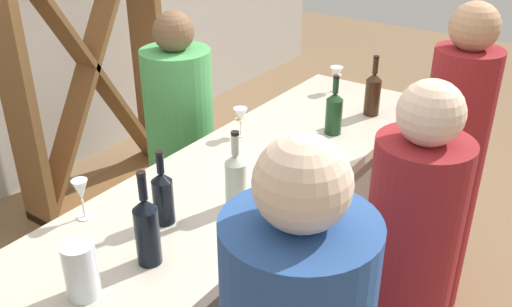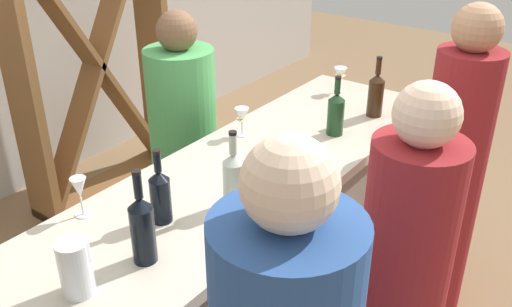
{
  "view_description": "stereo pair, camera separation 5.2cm",
  "coord_description": "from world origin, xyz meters",
  "px_view_note": "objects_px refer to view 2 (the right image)",
  "views": [
    {
      "loc": [
        -1.79,
        -1.27,
        2.11
      ],
      "look_at": [
        0.0,
        0.0,
        0.98
      ],
      "focal_mm": 39.75,
      "sensor_mm": 36.0,
      "label": 1
    },
    {
      "loc": [
        -1.76,
        -1.31,
        2.11
      ],
      "look_at": [
        0.0,
        0.0,
        0.98
      ],
      "focal_mm": 39.75,
      "sensor_mm": 36.0,
      "label": 2
    }
  ],
  "objects_px": {
    "person_left_guest": "(450,178)",
    "person_center_guest": "(399,299)",
    "wine_bottle_second_left_near_black": "(160,195)",
    "wine_bottle_rightmost_amber_brown": "(376,94)",
    "wine_glass_near_right": "(79,189)",
    "water_pitcher": "(75,268)",
    "wine_glass_near_center": "(242,117)",
    "wine_bottle_leftmost_near_black": "(142,228)",
    "wine_glass_near_left": "(340,75)",
    "wine_bottle_second_right_olive_green": "(336,113)",
    "person_server_behind": "(184,150)",
    "wine_bottle_center_clear_pale": "(234,179)",
    "wine_rack": "(95,64)"
  },
  "relations": [
    {
      "from": "wine_bottle_second_right_olive_green",
      "to": "water_pitcher",
      "type": "bearing_deg",
      "value": 177.42
    },
    {
      "from": "person_server_behind",
      "to": "wine_bottle_center_clear_pale",
      "type": "bearing_deg",
      "value": -40.3
    },
    {
      "from": "wine_bottle_second_left_near_black",
      "to": "wine_bottle_second_right_olive_green",
      "type": "xyz_separation_m",
      "value": [
        1.04,
        -0.14,
        0.0
      ]
    },
    {
      "from": "wine_bottle_second_right_olive_green",
      "to": "water_pitcher",
      "type": "height_order",
      "value": "wine_bottle_second_right_olive_green"
    },
    {
      "from": "person_center_guest",
      "to": "wine_glass_near_left",
      "type": "bearing_deg",
      "value": -63.74
    },
    {
      "from": "wine_bottle_second_right_olive_green",
      "to": "wine_bottle_leftmost_near_black",
      "type": "bearing_deg",
      "value": 179.16
    },
    {
      "from": "person_center_guest",
      "to": "person_server_behind",
      "type": "height_order",
      "value": "person_center_guest"
    },
    {
      "from": "wine_rack",
      "to": "person_left_guest",
      "type": "relative_size",
      "value": 1.18
    },
    {
      "from": "wine_bottle_second_right_olive_green",
      "to": "wine_glass_near_center",
      "type": "distance_m",
      "value": 0.45
    },
    {
      "from": "wine_glass_near_center",
      "to": "water_pitcher",
      "type": "xyz_separation_m",
      "value": [
        -1.19,
        -0.29,
        -0.0
      ]
    },
    {
      "from": "wine_bottle_second_left_near_black",
      "to": "wine_glass_near_center",
      "type": "relative_size",
      "value": 2.07
    },
    {
      "from": "wine_glass_near_center",
      "to": "person_center_guest",
      "type": "height_order",
      "value": "person_center_guest"
    },
    {
      "from": "wine_bottle_second_left_near_black",
      "to": "wine_bottle_leftmost_near_black",
      "type": "bearing_deg",
      "value": -148.76
    },
    {
      "from": "wine_bottle_second_right_olive_green",
      "to": "water_pitcher",
      "type": "distance_m",
      "value": 1.47
    },
    {
      "from": "person_center_guest",
      "to": "wine_bottle_second_right_olive_green",
      "type": "bearing_deg",
      "value": -57.21
    },
    {
      "from": "person_center_guest",
      "to": "wine_bottle_rightmost_amber_brown",
      "type": "bearing_deg",
      "value": -70.05
    },
    {
      "from": "wine_bottle_rightmost_amber_brown",
      "to": "person_center_guest",
      "type": "relative_size",
      "value": 0.21
    },
    {
      "from": "wine_glass_near_right",
      "to": "person_center_guest",
      "type": "height_order",
      "value": "person_center_guest"
    },
    {
      "from": "person_left_guest",
      "to": "person_center_guest",
      "type": "relative_size",
      "value": 1.03
    },
    {
      "from": "wine_bottle_center_clear_pale",
      "to": "water_pitcher",
      "type": "height_order",
      "value": "wine_bottle_center_clear_pale"
    },
    {
      "from": "wine_bottle_center_clear_pale",
      "to": "person_left_guest",
      "type": "bearing_deg",
      "value": -26.29
    },
    {
      "from": "wine_bottle_rightmost_amber_brown",
      "to": "wine_glass_near_right",
      "type": "height_order",
      "value": "wine_bottle_rightmost_amber_brown"
    },
    {
      "from": "person_server_behind",
      "to": "wine_glass_near_center",
      "type": "bearing_deg",
      "value": -15.45
    },
    {
      "from": "wine_glass_near_left",
      "to": "water_pitcher",
      "type": "xyz_separation_m",
      "value": [
        -1.99,
        -0.2,
        -0.01
      ]
    },
    {
      "from": "wine_bottle_second_right_olive_green",
      "to": "wine_glass_near_right",
      "type": "bearing_deg",
      "value": 161.18
    },
    {
      "from": "wine_glass_near_right",
      "to": "water_pitcher",
      "type": "bearing_deg",
      "value": -129.72
    },
    {
      "from": "wine_bottle_second_right_olive_green",
      "to": "wine_glass_near_center",
      "type": "bearing_deg",
      "value": 128.33
    },
    {
      "from": "wine_glass_near_right",
      "to": "person_server_behind",
      "type": "height_order",
      "value": "person_server_behind"
    },
    {
      "from": "wine_bottle_second_right_olive_green",
      "to": "wine_bottle_rightmost_amber_brown",
      "type": "bearing_deg",
      "value": -9.48
    },
    {
      "from": "wine_glass_near_center",
      "to": "water_pitcher",
      "type": "height_order",
      "value": "water_pitcher"
    },
    {
      "from": "wine_bottle_rightmost_amber_brown",
      "to": "wine_glass_near_center",
      "type": "bearing_deg",
      "value": 145.86
    },
    {
      "from": "person_left_guest",
      "to": "person_center_guest",
      "type": "bearing_deg",
      "value": 114.39
    },
    {
      "from": "wine_bottle_second_left_near_black",
      "to": "wine_bottle_rightmost_amber_brown",
      "type": "bearing_deg",
      "value": -8.1
    },
    {
      "from": "wine_rack",
      "to": "wine_bottle_second_right_olive_green",
      "type": "height_order",
      "value": "wine_rack"
    },
    {
      "from": "wine_bottle_second_left_near_black",
      "to": "wine_glass_near_center",
      "type": "distance_m",
      "value": 0.79
    },
    {
      "from": "wine_bottle_center_clear_pale",
      "to": "wine_glass_near_right",
      "type": "bearing_deg",
      "value": 132.78
    },
    {
      "from": "wine_bottle_leftmost_near_black",
      "to": "wine_bottle_second_right_olive_green",
      "type": "bearing_deg",
      "value": -0.84
    },
    {
      "from": "wine_glass_near_left",
      "to": "water_pitcher",
      "type": "height_order",
      "value": "water_pitcher"
    },
    {
      "from": "wine_rack",
      "to": "person_server_behind",
      "type": "height_order",
      "value": "wine_rack"
    },
    {
      "from": "wine_bottle_second_right_olive_green",
      "to": "water_pitcher",
      "type": "xyz_separation_m",
      "value": [
        -1.47,
        0.07,
        -0.02
      ]
    },
    {
      "from": "wine_bottle_second_left_near_black",
      "to": "wine_bottle_center_clear_pale",
      "type": "distance_m",
      "value": 0.28
    },
    {
      "from": "wine_bottle_leftmost_near_black",
      "to": "wine_rack",
      "type": "bearing_deg",
      "value": 55.23
    },
    {
      "from": "wine_bottle_leftmost_near_black",
      "to": "person_left_guest",
      "type": "bearing_deg",
      "value": -20.23
    },
    {
      "from": "wine_bottle_rightmost_amber_brown",
      "to": "person_left_guest",
      "type": "height_order",
      "value": "person_left_guest"
    },
    {
      "from": "wine_rack",
      "to": "wine_bottle_second_left_near_black",
      "type": "xyz_separation_m",
      "value": [
        -1.02,
        -1.64,
        0.1
      ]
    },
    {
      "from": "wine_rack",
      "to": "wine_bottle_second_right_olive_green",
      "type": "bearing_deg",
      "value": -89.4
    },
    {
      "from": "wine_bottle_leftmost_near_black",
      "to": "wine_glass_near_left",
      "type": "distance_m",
      "value": 1.77
    },
    {
      "from": "wine_rack",
      "to": "wine_bottle_rightmost_amber_brown",
      "type": "bearing_deg",
      "value": -79.48
    },
    {
      "from": "wine_bottle_center_clear_pale",
      "to": "wine_glass_near_left",
      "type": "height_order",
      "value": "wine_bottle_center_clear_pale"
    },
    {
      "from": "wine_glass_near_center",
      "to": "wine_glass_near_right",
      "type": "height_order",
      "value": "wine_glass_near_right"
    }
  ]
}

